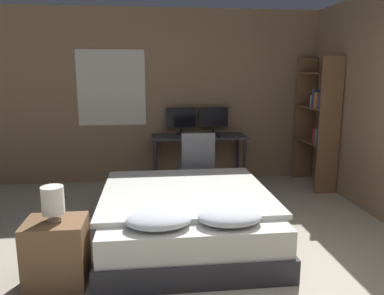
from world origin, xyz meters
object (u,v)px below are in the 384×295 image
(desk, at_px, (199,142))
(monitor_left, at_px, (181,119))
(nightstand, at_px, (57,252))
(bedside_lamp, at_px, (53,201))
(keyboard, at_px, (200,137))
(bed, at_px, (186,217))
(computer_mouse, at_px, (218,136))
(office_chair, at_px, (197,171))
(monitor_right, at_px, (213,118))
(bookshelf, at_px, (319,117))

(desk, distance_m, monitor_left, 0.46)
(monitor_left, bearing_deg, nightstand, -114.18)
(nightstand, height_order, desk, desk)
(bedside_lamp, height_order, keyboard, bedside_lamp)
(bed, bearing_deg, keyboard, 77.89)
(computer_mouse, distance_m, office_chair, 0.75)
(bed, distance_m, keyboard, 1.93)
(desk, bearing_deg, office_chair, -99.82)
(keyboard, bearing_deg, bedside_lamp, -121.51)
(bed, bearing_deg, nightstand, -148.99)
(desk, bearing_deg, monitor_right, 34.41)
(monitor_left, height_order, bookshelf, bookshelf)
(nightstand, xyz_separation_m, bedside_lamp, (0.00, 0.00, 0.45))
(bed, height_order, desk, desk)
(office_chair, bearing_deg, desk, 80.18)
(bed, height_order, monitor_right, monitor_right)
(office_chair, bearing_deg, monitor_right, 66.19)
(keyboard, bearing_deg, bed, -102.11)
(desk, xyz_separation_m, bookshelf, (1.77, -0.33, 0.41))
(desk, height_order, office_chair, office_chair)
(desk, bearing_deg, monitor_left, 145.59)
(bedside_lamp, xyz_separation_m, desk, (1.54, 2.68, -0.05))
(bed, xyz_separation_m, desk, (0.39, 1.99, 0.41))
(desk, relative_size, monitor_left, 3.03)
(bedside_lamp, xyz_separation_m, monitor_right, (1.79, 2.85, 0.29))
(computer_mouse, bearing_deg, monitor_right, 93.61)
(keyboard, bearing_deg, bookshelf, -5.26)
(bed, height_order, bedside_lamp, bedside_lamp)
(keyboard, bearing_deg, computer_mouse, 0.00)
(desk, bearing_deg, keyboard, -90.00)
(bedside_lamp, height_order, monitor_right, monitor_right)
(monitor_left, distance_m, keyboard, 0.49)
(bed, distance_m, monitor_right, 2.38)
(desk, distance_m, bookshelf, 1.85)
(computer_mouse, bearing_deg, monitor_left, 146.96)
(bookshelf, bearing_deg, bed, -142.60)
(bedside_lamp, xyz_separation_m, computer_mouse, (1.81, 2.51, 0.07))
(bed, bearing_deg, bedside_lamp, -148.99)
(bed, distance_m, office_chair, 1.36)
(bed, xyz_separation_m, bedside_lamp, (-1.15, -0.69, 0.46))
(monitor_right, height_order, keyboard, monitor_right)
(bed, distance_m, bedside_lamp, 1.42)
(bed, xyz_separation_m, nightstand, (-1.15, -0.69, 0.02))
(bed, relative_size, computer_mouse, 27.95)
(bedside_lamp, distance_m, office_chair, 2.49)
(bed, bearing_deg, office_chair, 78.28)
(monitor_left, bearing_deg, office_chair, -80.51)
(bedside_lamp, relative_size, computer_mouse, 4.13)
(bed, height_order, computer_mouse, computer_mouse)
(desk, xyz_separation_m, computer_mouse, (0.28, -0.17, 0.13))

